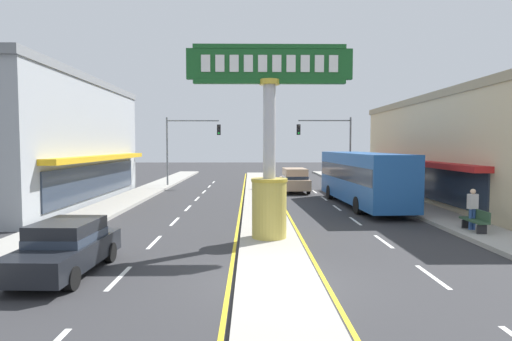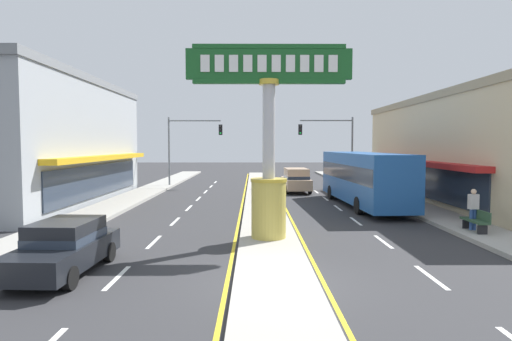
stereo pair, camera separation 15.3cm
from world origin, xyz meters
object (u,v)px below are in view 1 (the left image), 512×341
district_sign (269,152)px  storefront_left (32,141)px  sedan_far_right_lane (66,247)px  pedestrian_near_kerb (473,207)px  traffic_light_left_side (187,139)px  street_bench (476,220)px  storefront_right (484,150)px  suv_near_right_lane (295,180)px  traffic_light_right_side (331,139)px  bus_near_left_lane (362,176)px

district_sign → storefront_left: size_ratio=0.40×
district_sign → sedan_far_right_lane: (-6.08, -4.14, -2.68)m
storefront_left → pedestrian_near_kerb: storefront_left is taller
traffic_light_left_side → street_bench: (14.96, -20.55, -3.60)m
district_sign → storefront_right: size_ratio=0.34×
district_sign → storefront_right: (14.62, 11.29, -0.03)m
suv_near_right_lane → sedan_far_right_lane: size_ratio=1.07×
storefront_right → traffic_light_right_side: (-8.25, 9.74, 0.81)m
storefront_left → sedan_far_right_lane: (8.54, -15.01, -3.20)m
storefront_left → traffic_light_right_side: storefront_left is taller
district_sign → sedan_far_right_lane: 7.83m
bus_near_left_lane → street_bench: size_ratio=7.07×
traffic_light_left_side → traffic_light_right_side: bearing=-2.0°
storefront_left → storefront_right: (29.23, 0.41, -0.55)m
street_bench → traffic_light_right_side: bearing=96.3°
suv_near_right_lane → pedestrian_near_kerb: bearing=-69.9°
storefront_left → pedestrian_near_kerb: (23.21, -9.68, -2.83)m
traffic_light_right_side → street_bench: 20.54m
traffic_light_left_side → traffic_light_right_side: same height
district_sign → traffic_light_right_side: size_ratio=1.19×
traffic_light_right_side → pedestrian_near_kerb: size_ratio=3.59×
bus_near_left_lane → pedestrian_near_kerb: size_ratio=6.56×
district_sign → suv_near_right_lane: district_sign is taller
storefront_left → suv_near_right_lane: bearing=19.6°
storefront_left → street_bench: size_ratio=11.52×
sedan_far_right_lane → pedestrian_near_kerb: pedestrian_near_kerb is taller
storefront_left → pedestrian_near_kerb: bearing=-22.6°
bus_near_left_lane → storefront_right: bearing=13.1°
district_sign → pedestrian_near_kerb: district_sign is taller
district_sign → suv_near_right_lane: (2.78, 17.08, -2.49)m
traffic_light_left_side → bus_near_left_lane: bearing=-44.4°
storefront_left → traffic_light_left_side: storefront_left is taller
bus_near_left_lane → pedestrian_near_kerb: bearing=-72.8°
storefront_right → street_bench: (-6.02, -10.36, -2.79)m
storefront_right → traffic_light_left_side: bearing=154.1°
district_sign → sedan_far_right_lane: bearing=-145.8°
traffic_light_right_side → district_sign: bearing=-106.8°
suv_near_right_lane → sedan_far_right_lane: bearing=-112.7°
sedan_far_right_lane → suv_near_right_lane: bearing=67.3°
suv_near_right_lane → street_bench: size_ratio=2.92×
storefront_right → suv_near_right_lane: size_ratio=4.62×
sedan_far_right_lane → district_sign: bearing=34.2°
storefront_right → bus_near_left_lane: (-8.54, -1.98, -1.57)m
bus_near_left_lane → street_bench: 8.83m
storefront_left → suv_near_right_lane: storefront_left is taller
suv_near_right_lane → bus_near_left_lane: 8.48m
traffic_light_right_side → suv_near_right_lane: size_ratio=1.33×
traffic_light_right_side → sedan_far_right_lane: 28.29m
suv_near_right_lane → pedestrian_near_kerb: (5.81, -15.88, 0.17)m
street_bench → storefront_left: bearing=156.8°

